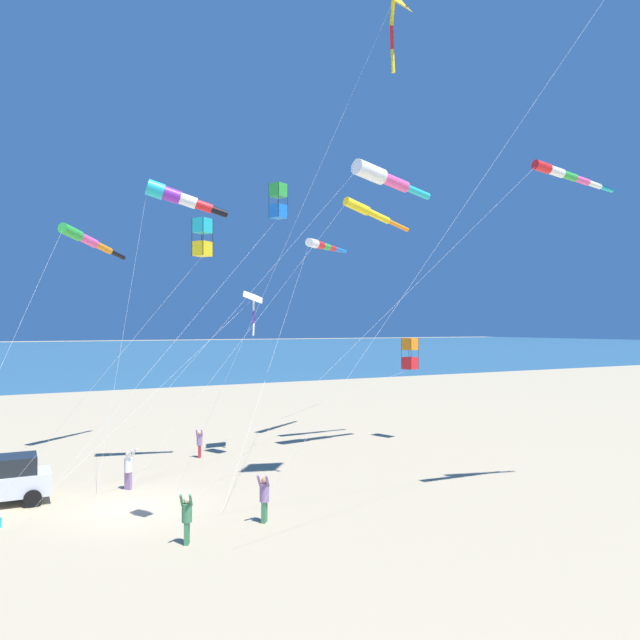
# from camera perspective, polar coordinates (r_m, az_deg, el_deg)

# --- Properties ---
(ground_plane) EXTENTS (600.00, 600.00, 0.00)m
(ground_plane) POSITION_cam_1_polar(r_m,az_deg,el_deg) (25.22, -17.58, -16.61)
(ground_plane) COLOR tan
(ocean_water_strip) EXTENTS (240.00, 600.00, 0.01)m
(ocean_water_strip) POSITION_cam_1_polar(r_m,az_deg,el_deg) (189.01, -26.86, -2.69)
(ocean_water_strip) COLOR #386B84
(ocean_water_strip) RESTS_ON ground_plane
(person_adult_flyer) EXTENTS (0.63, 0.61, 1.76)m
(person_adult_flyer) POSITION_cam_1_polar(r_m,az_deg,el_deg) (27.64, -17.70, -13.13)
(person_adult_flyer) COLOR #8E6B9E
(person_adult_flyer) RESTS_ON ground_plane
(person_child_green_jacket) EXTENTS (0.54, 0.48, 1.54)m
(person_child_green_jacket) POSITION_cam_1_polar(r_m,az_deg,el_deg) (33.18, -11.35, -11.25)
(person_child_green_jacket) COLOR #B72833
(person_child_green_jacket) RESTS_ON ground_plane
(person_child_grey_jacket) EXTENTS (0.59, 0.53, 1.67)m
(person_child_grey_jacket) POSITION_cam_1_polar(r_m,az_deg,el_deg) (20.62, -12.51, -17.66)
(person_child_grey_jacket) COLOR #3D7F51
(person_child_grey_jacket) RESTS_ON ground_plane
(person_bystander_far) EXTENTS (0.63, 0.61, 1.76)m
(person_bystander_far) POSITION_cam_1_polar(r_m,az_deg,el_deg) (22.31, -5.30, -16.23)
(person_bystander_far) COLOR #3D7F51
(person_bystander_far) RESTS_ON ground_plane
(kite_box_rainbow_low_near) EXTENTS (3.92, 11.93, 14.07)m
(kite_box_rainbow_low_near) POSITION_cam_1_polar(r_m,az_deg,el_deg) (30.51, -4.00, 11.17)
(kite_box_rainbow_low_near) COLOR green
(kite_box_rainbow_low_near) RESTS_ON ground_plane
(kite_windsock_black_fish_shape) EXTENTS (14.04, 13.62, 12.29)m
(kite_windsock_black_fish_shape) POSITION_cam_1_polar(r_m,az_deg,el_deg) (38.03, 0.30, 7.02)
(kite_windsock_black_fish_shape) COLOR white
(kite_windsock_black_fish_shape) RESTS_ON ground_plane
(kite_delta_teal_far_right) EXTENTS (5.49, 11.87, 8.97)m
(kite_delta_teal_far_right) POSITION_cam_1_polar(r_m,az_deg,el_deg) (33.03, -6.25, 2.09)
(kite_delta_teal_far_right) COLOR white
(kite_delta_teal_far_right) RESTS_ON ground_plane
(kite_windsock_small_distant) EXTENTS (3.02, 6.44, 14.01)m
(kite_windsock_small_distant) POSITION_cam_1_polar(r_m,az_deg,el_deg) (30.48, -13.44, 11.27)
(kite_windsock_small_distant) COLOR #1EB7C6
(kite_windsock_small_distant) RESTS_ON ground_plane
(kite_box_long_streamer_left) EXTENTS (4.50, 7.01, 10.49)m
(kite_box_long_streamer_left) POSITION_cam_1_polar(r_m,az_deg,el_deg) (20.16, -11.12, 7.64)
(kite_box_long_streamer_left) COLOR #1EB7C6
(kite_box_long_streamer_left) RESTS_ON ground_plane
(kite_box_magenta_far_left) EXTENTS (4.53, 11.79, 6.27)m
(kite_box_magenta_far_left) POSITION_cam_1_polar(r_m,az_deg,el_deg) (37.34, 8.51, -3.17)
(kite_box_magenta_far_left) COLOR orange
(kite_box_magenta_far_left) RESTS_ON ground_plane
(kite_windsock_red_high_left) EXTENTS (2.08, 19.48, 15.78)m
(kite_windsock_red_high_left) POSITION_cam_1_polar(r_m,az_deg,el_deg) (33.73, 5.98, 13.28)
(kite_windsock_red_high_left) COLOR white
(kite_windsock_red_high_left) RESTS_ON ground_plane
(kite_windsock_orange_high_right) EXTENTS (12.96, 8.98, 12.50)m
(kite_windsock_orange_high_right) POSITION_cam_1_polar(r_m,az_deg,el_deg) (36.41, -21.29, 7.12)
(kite_windsock_orange_high_right) COLOR green
(kite_windsock_orange_high_right) RESTS_ON ground_plane
(kite_windsock_long_streamer_right) EXTENTS (3.49, 17.31, 14.38)m
(kite_windsock_long_streamer_right) POSITION_cam_1_polar(r_m,az_deg,el_deg) (35.88, 4.59, 10.19)
(kite_windsock_long_streamer_right) COLOR yellow
(kite_windsock_long_streamer_right) RESTS_ON ground_plane
(kite_delta_green_low_center) EXTENTS (6.75, 8.31, 20.65)m
(kite_delta_green_low_center) POSITION_cam_1_polar(r_m,az_deg,el_deg) (27.28, 7.06, 27.89)
(kite_delta_green_low_center) COLOR yellow
(kite_delta_green_low_center) RESTS_ON ground_plane
(kite_windsock_yellow_midlevel) EXTENTS (5.18, 17.06, 13.44)m
(kite_windsock_yellow_midlevel) POSITION_cam_1_polar(r_m,az_deg,el_deg) (26.53, 22.10, 12.62)
(kite_windsock_yellow_midlevel) COLOR red
(kite_windsock_yellow_midlevel) RESTS_ON ground_plane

